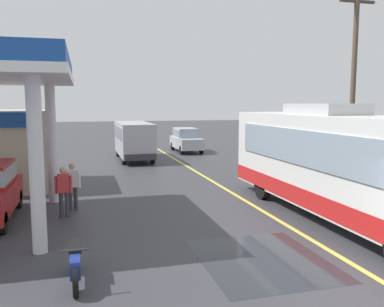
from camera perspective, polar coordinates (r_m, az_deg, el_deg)
The scene contains 10 objects.
ground at distance 27.22m, azimuth -2.47°, elevation -0.75°, with size 120.00×120.00×0.00m, color #38383D.
lane_divider_stripe at distance 22.42m, azimuth 0.35°, elevation -2.42°, with size 0.16×50.00×0.01m, color #D8CC4C.
wet_puddle_patch at distance 10.08m, azimuth 9.84°, elevation -14.49°, with size 2.90×3.46×0.01m, color #26282D.
coach_bus_main at distance 13.55m, azimuth 20.22°, elevation -1.74°, with size 2.60×11.04×3.69m.
minibus_opposing_lane at distance 26.94m, azimuth -8.17°, elevation 2.25°, with size 2.04×6.13×2.44m.
motorcycle_parked_forecourt at distance 8.96m, azimuth -16.03°, elevation -14.45°, with size 0.55×1.80×0.92m.
pedestrian_near_pump at distance 14.63m, azimuth -16.46°, elevation -4.11°, with size 0.55×0.22×1.66m.
pedestrian_by_shop at distance 13.85m, azimuth -17.61°, elevation -4.76°, with size 0.55×0.22×1.66m.
car_trailing_behind_bus at distance 31.08m, azimuth -0.85°, elevation 2.10°, with size 1.70×4.20×1.82m.
utility_pole_roadside at distance 20.49m, azimuth 21.71°, elevation 9.18°, with size 1.80×0.24×8.88m.
Camera 1 is at (-5.93, -6.31, 3.68)m, focal length 37.96 mm.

